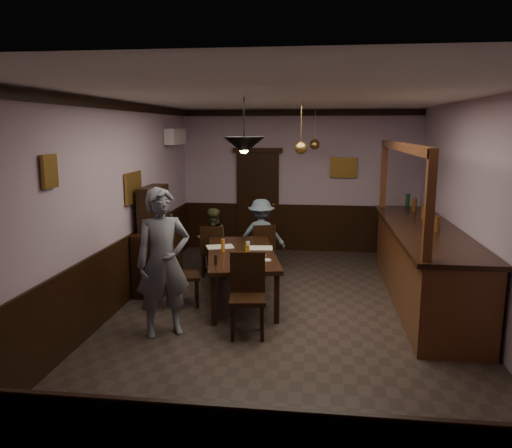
% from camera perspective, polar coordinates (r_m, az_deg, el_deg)
% --- Properties ---
extents(room, '(5.01, 8.01, 3.01)m').
position_cam_1_polar(room, '(6.71, 3.74, 1.39)').
color(room, '#2D2621').
rests_on(room, ground).
extents(dining_table, '(1.43, 2.36, 0.75)m').
position_cam_1_polar(dining_table, '(7.63, -1.68, -3.68)').
color(dining_table, black).
rests_on(dining_table, ground).
extents(chair_far_left, '(0.46, 0.46, 0.93)m').
position_cam_1_polar(chair_far_left, '(8.90, -5.04, -2.79)').
color(chair_far_left, black).
rests_on(chair_far_left, ground).
extents(chair_far_right, '(0.51, 0.51, 0.93)m').
position_cam_1_polar(chair_far_right, '(8.94, 0.82, -2.67)').
color(chair_far_right, black).
rests_on(chair_far_right, ground).
extents(chair_near, '(0.51, 0.51, 1.05)m').
position_cam_1_polar(chair_near, '(6.41, -0.97, -7.59)').
color(chair_near, black).
rests_on(chair_near, ground).
extents(chair_side, '(0.52, 0.52, 0.96)m').
position_cam_1_polar(chair_side, '(7.48, -8.74, -5.35)').
color(chair_side, black).
rests_on(chair_side, ground).
extents(person_standing, '(0.82, 0.74, 1.89)m').
position_cam_1_polar(person_standing, '(6.38, -10.56, -4.36)').
color(person_standing, slate).
rests_on(person_standing, ground).
extents(person_seated_left, '(0.65, 0.56, 1.19)m').
position_cam_1_polar(person_seated_left, '(9.15, -5.02, -1.86)').
color(person_seated_left, '#4F5432').
rests_on(person_seated_left, ground).
extents(person_seated_right, '(0.89, 0.53, 1.34)m').
position_cam_1_polar(person_seated_right, '(9.17, 0.60, -1.29)').
color(person_seated_right, slate).
rests_on(person_seated_right, ground).
extents(newspaper_left, '(0.50, 0.43, 0.01)m').
position_cam_1_polar(newspaper_left, '(7.95, -4.14, -2.60)').
color(newspaper_left, silver).
rests_on(newspaper_left, dining_table).
extents(newspaper_right, '(0.45, 0.34, 0.01)m').
position_cam_1_polar(newspaper_right, '(7.84, 0.35, -2.76)').
color(newspaper_right, silver).
rests_on(newspaper_right, dining_table).
extents(napkin, '(0.18, 0.18, 0.00)m').
position_cam_1_polar(napkin, '(7.37, -2.04, -3.66)').
color(napkin, '#FFEC5D').
rests_on(napkin, dining_table).
extents(saucer, '(0.15, 0.15, 0.01)m').
position_cam_1_polar(saucer, '(7.12, 1.15, -4.14)').
color(saucer, white).
rests_on(saucer, dining_table).
extents(coffee_cup, '(0.09, 0.09, 0.07)m').
position_cam_1_polar(coffee_cup, '(7.11, 0.82, -3.82)').
color(coffee_cup, white).
rests_on(coffee_cup, saucer).
extents(pastry_plate, '(0.22, 0.22, 0.01)m').
position_cam_1_polar(pastry_plate, '(7.08, -1.55, -4.23)').
color(pastry_plate, white).
rests_on(pastry_plate, dining_table).
extents(pastry_ring_a, '(0.13, 0.13, 0.04)m').
position_cam_1_polar(pastry_ring_a, '(7.04, -2.05, -4.08)').
color(pastry_ring_a, '#C68C47').
rests_on(pastry_ring_a, pastry_plate).
extents(pastry_ring_b, '(0.13, 0.13, 0.04)m').
position_cam_1_polar(pastry_ring_b, '(7.12, -1.42, -3.92)').
color(pastry_ring_b, '#C68C47').
rests_on(pastry_ring_b, pastry_plate).
extents(soda_can, '(0.07, 0.07, 0.12)m').
position_cam_1_polar(soda_can, '(7.51, -1.02, -2.92)').
color(soda_can, gold).
rests_on(soda_can, dining_table).
extents(beer_glass, '(0.06, 0.06, 0.20)m').
position_cam_1_polar(beer_glass, '(7.61, -3.80, -2.46)').
color(beer_glass, '#BF721E').
rests_on(beer_glass, dining_table).
extents(water_glass, '(0.06, 0.06, 0.15)m').
position_cam_1_polar(water_glass, '(7.65, -0.93, -2.56)').
color(water_glass, silver).
rests_on(water_glass, dining_table).
extents(pepper_mill, '(0.04, 0.04, 0.14)m').
position_cam_1_polar(pepper_mill, '(6.91, -4.63, -4.10)').
color(pepper_mill, black).
rests_on(pepper_mill, dining_table).
extents(sideboard, '(0.46, 1.28, 1.69)m').
position_cam_1_polar(sideboard, '(8.34, -11.21, -2.68)').
color(sideboard, black).
rests_on(sideboard, ground).
extents(bar_counter, '(0.99, 4.27, 2.39)m').
position_cam_1_polar(bar_counter, '(8.00, 18.52, -4.14)').
color(bar_counter, '#512F15').
rests_on(bar_counter, ground).
extents(door_back, '(0.90, 0.06, 2.10)m').
position_cam_1_polar(door_back, '(10.74, 0.19, 2.55)').
color(door_back, black).
rests_on(door_back, ground).
extents(ac_unit, '(0.20, 0.85, 0.30)m').
position_cam_1_polar(ac_unit, '(9.90, -9.22, 9.85)').
color(ac_unit, white).
rests_on(ac_unit, ground).
extents(picture_left_small, '(0.04, 0.28, 0.36)m').
position_cam_1_polar(picture_left_small, '(5.77, -22.53, 5.58)').
color(picture_left_small, olive).
rests_on(picture_left_small, ground).
extents(picture_left_large, '(0.04, 0.62, 0.48)m').
position_cam_1_polar(picture_left_large, '(7.98, -13.83, 4.07)').
color(picture_left_large, olive).
rests_on(picture_left_large, ground).
extents(picture_back, '(0.55, 0.04, 0.42)m').
position_cam_1_polar(picture_back, '(10.61, 9.96, 6.36)').
color(picture_back, olive).
rests_on(picture_back, ground).
extents(pendant_iron, '(0.56, 0.56, 0.73)m').
position_cam_1_polar(pendant_iron, '(6.59, -1.38, 8.98)').
color(pendant_iron, black).
rests_on(pendant_iron, ground).
extents(pendant_brass_mid, '(0.20, 0.20, 0.81)m').
position_cam_1_polar(pendant_brass_mid, '(8.02, 5.15, 8.66)').
color(pendant_brass_mid, '#BF8C3F').
rests_on(pendant_brass_mid, ground).
extents(pendant_brass_far, '(0.20, 0.20, 0.81)m').
position_cam_1_polar(pendant_brass_far, '(9.79, 6.72, 9.01)').
color(pendant_brass_far, '#BF8C3F').
rests_on(pendant_brass_far, ground).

